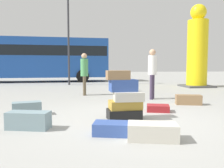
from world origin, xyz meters
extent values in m
plane|color=#9E9E99|center=(0.00, 0.00, 0.00)|extent=(80.00, 80.00, 0.00)
cube|color=black|center=(-0.11, -0.03, 0.11)|extent=(0.73, 0.48, 0.22)
cube|color=#B28C33|center=(-0.08, -0.01, 0.31)|extent=(0.70, 0.46, 0.19)
cube|color=beige|center=(-0.03, -0.08, 0.50)|extent=(0.63, 0.40, 0.20)
cube|color=#334F99|center=(-0.12, 0.04, 0.73)|extent=(0.60, 0.39, 0.26)
cube|color=olive|center=(-0.24, 0.02, 0.96)|extent=(0.50, 0.33, 0.20)
cube|color=#334F99|center=(-0.48, -1.09, 0.10)|extent=(0.79, 0.55, 0.21)
cube|color=olive|center=(2.16, 1.53, 0.15)|extent=(0.79, 0.47, 0.29)
cube|color=gray|center=(-2.00, -0.52, 0.16)|extent=(0.82, 0.50, 0.32)
cube|color=maroon|center=(0.91, 0.69, 0.08)|extent=(0.65, 0.57, 0.16)
cube|color=beige|center=(0.06, -1.44, 0.13)|extent=(0.84, 0.57, 0.26)
cube|color=gray|center=(-2.29, 0.69, 0.16)|extent=(0.70, 0.47, 0.31)
cylinder|color=#3F334C|center=(1.50, 2.90, 0.43)|extent=(0.12, 0.12, 0.85)
cylinder|color=#3F334C|center=(1.39, 2.71, 0.43)|extent=(0.12, 0.12, 0.85)
cylinder|color=white|center=(1.45, 2.80, 1.18)|extent=(0.30, 0.30, 0.67)
sphere|color=tan|center=(1.45, 2.80, 1.63)|extent=(0.22, 0.22, 0.22)
cylinder|color=brown|center=(-0.86, 4.33, 0.38)|extent=(0.12, 0.12, 0.75)
cylinder|color=brown|center=(-0.87, 4.11, 0.38)|extent=(0.12, 0.12, 0.75)
cylinder|color=#4C9959|center=(-0.87, 4.22, 1.10)|extent=(0.30, 0.30, 0.68)
sphere|color=tan|center=(-0.87, 4.22, 1.55)|extent=(0.22, 0.22, 0.22)
cylinder|color=yellow|center=(5.37, 6.94, 1.82)|extent=(1.09, 1.09, 3.65)
sphere|color=yellow|center=(5.37, 6.94, 4.07)|extent=(0.85, 0.85, 0.85)
cube|color=#4C4C4C|center=(5.37, 6.94, 0.05)|extent=(1.53, 1.53, 0.10)
cube|color=#1E4CA5|center=(-4.37, 12.49, 1.75)|extent=(10.79, 3.00, 2.80)
cube|color=black|center=(-4.37, 12.49, 2.24)|extent=(10.58, 3.01, 0.70)
cylinder|color=black|center=(-0.96, 13.90, 0.45)|extent=(0.91, 0.29, 0.90)
cylinder|color=black|center=(-0.84, 11.40, 0.45)|extent=(0.91, 0.29, 0.90)
cylinder|color=#333338|center=(-1.70, 9.36, 2.72)|extent=(0.12, 0.12, 5.44)
camera|label=1|loc=(-1.06, -4.77, 1.15)|focal=36.23mm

